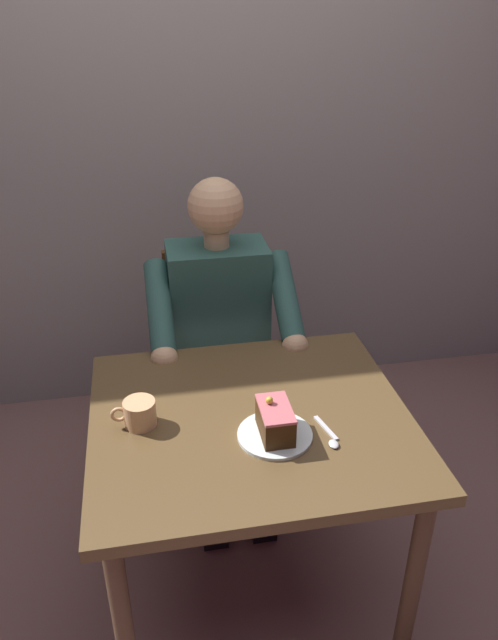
% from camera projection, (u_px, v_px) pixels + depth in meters
% --- Properties ---
extents(ground_plane, '(14.00, 14.00, 0.00)m').
position_uv_depth(ground_plane, '(250.00, 589.00, 2.03)').
color(ground_plane, '#835E57').
extents(cafe_rear_panel, '(6.40, 0.12, 3.00)m').
position_uv_depth(cafe_rear_panel, '(192.00, 71.00, 2.45)').
color(cafe_rear_panel, gray).
rests_on(cafe_rear_panel, ground).
extents(dining_table, '(0.89, 0.79, 0.73)m').
position_uv_depth(dining_table, '(251.00, 442.00, 1.73)').
color(dining_table, brown).
rests_on(dining_table, ground).
extents(chair, '(0.42, 0.42, 0.90)m').
position_uv_depth(chair, '(217.00, 351.00, 2.44)').
color(chair, '#4D2E12').
rests_on(chair, ground).
extents(seated_person, '(0.53, 0.58, 1.23)m').
position_uv_depth(seated_person, '(222.00, 342.00, 2.22)').
color(seated_person, '#2D574E').
rests_on(seated_person, ground).
extents(dessert_plate, '(0.20, 0.20, 0.01)m').
position_uv_depth(dessert_plate, '(275.00, 435.00, 1.60)').
color(dessert_plate, white).
rests_on(dessert_plate, dining_table).
extents(cake_slice, '(0.08, 0.14, 0.10)m').
position_uv_depth(cake_slice, '(275.00, 420.00, 1.58)').
color(cake_slice, '#3D230C').
rests_on(cake_slice, dessert_plate).
extents(coffee_cup, '(0.12, 0.09, 0.08)m').
position_uv_depth(coffee_cup, '(139.00, 413.00, 1.63)').
color(coffee_cup, tan).
rests_on(coffee_cup, dining_table).
extents(dessert_spoon, '(0.04, 0.14, 0.01)m').
position_uv_depth(dessert_spoon, '(330.00, 437.00, 1.60)').
color(dessert_spoon, silver).
rests_on(dessert_spoon, dining_table).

